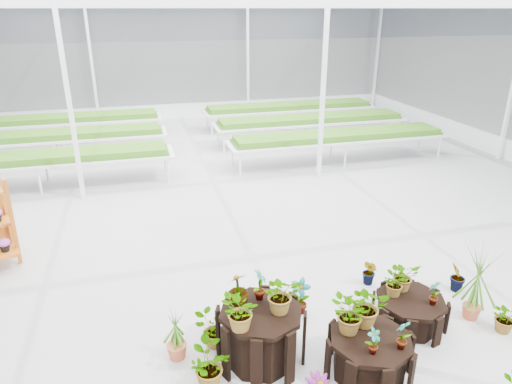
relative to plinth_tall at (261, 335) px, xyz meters
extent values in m
plane|color=gray|center=(0.36, 2.26, -0.37)|extent=(24.00, 24.00, 0.00)
cylinder|color=black|center=(0.00, 0.00, 0.00)|extent=(1.41, 1.41, 0.74)
cylinder|color=black|center=(1.20, -0.60, -0.10)|extent=(1.16, 1.16, 0.55)
cylinder|color=black|center=(2.20, 0.10, -0.15)|extent=(1.22, 1.22, 0.45)
imported|color=#366617|center=(-0.24, 0.18, 0.61)|extent=(0.35, 0.35, 0.47)
imported|color=#366617|center=(0.23, -0.07, 0.62)|extent=(0.47, 0.41, 0.50)
imported|color=#366617|center=(0.05, 0.23, 0.59)|extent=(0.22, 0.27, 0.45)
imported|color=#366617|center=(-0.33, -0.29, 0.61)|extent=(0.54, 0.56, 0.48)
imported|color=#366617|center=(0.98, -0.44, 0.43)|extent=(0.60, 0.59, 0.50)
imported|color=#366617|center=(1.45, -0.84, 0.37)|extent=(0.24, 0.22, 0.38)
imported|color=#366617|center=(1.26, -0.34, 0.45)|extent=(0.57, 0.52, 0.54)
imported|color=#366617|center=(1.09, -0.84, 0.34)|extent=(0.20, 0.16, 0.33)
imported|color=#366617|center=(1.99, 0.26, 0.27)|extent=(0.38, 0.41, 0.39)
imported|color=#366617|center=(2.41, -0.08, 0.26)|extent=(0.23, 0.23, 0.37)
imported|color=#366617|center=(2.21, 0.35, 0.30)|extent=(0.40, 0.35, 0.44)
imported|color=#366617|center=(-0.74, -0.27, -0.09)|extent=(0.65, 0.66, 0.56)
imported|color=#366617|center=(-0.54, 0.39, -0.12)|extent=(0.55, 0.50, 0.51)
imported|color=#366617|center=(3.43, -0.36, -0.15)|extent=(0.49, 0.46, 0.44)
imported|color=#366617|center=(3.41, 0.65, -0.11)|extent=(0.37, 0.36, 0.52)
imported|color=#366617|center=(2.16, 1.18, -0.14)|extent=(0.24, 0.29, 0.47)
imported|color=#366617|center=(0.81, 0.76, -0.09)|extent=(0.36, 0.34, 0.57)
imported|color=#366617|center=(0.01, 0.86, -0.12)|extent=(0.37, 0.37, 0.51)
camera|label=1|loc=(-1.26, -4.48, 3.83)|focal=32.00mm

